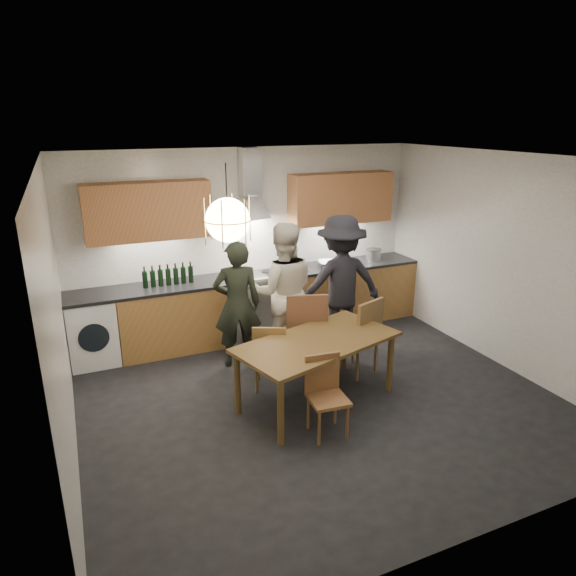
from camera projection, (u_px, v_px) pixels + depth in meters
name	position (u px, v px, depth m)	size (l,w,h in m)	color
ground	(318.00, 398.00, 5.71)	(5.00, 5.00, 0.00)	black
room_shell	(321.00, 249.00, 5.17)	(5.02, 4.52, 2.61)	white
counter_run	(258.00, 305.00, 7.27)	(5.00, 0.62, 0.90)	#BC8748
range_stove	(257.00, 305.00, 7.26)	(0.90, 0.60, 0.92)	silver
wall_fixtures	(252.00, 203.00, 6.91)	(4.30, 0.54, 1.10)	#C5804C
pendant_lamp	(228.00, 220.00, 4.58)	(0.43, 0.43, 0.70)	black
dining_table	(317.00, 348.00, 5.45)	(1.91, 1.32, 0.73)	brown
chair_back_left	(270.00, 353.00, 5.75)	(0.48, 0.48, 0.81)	brown
chair_back_mid	(306.00, 328.00, 6.07)	(0.60, 0.60, 1.06)	brown
chair_back_right	(362.00, 332.00, 6.07)	(0.56, 0.56, 0.97)	brown
chair_front	(325.00, 389.00, 4.99)	(0.39, 0.39, 0.80)	brown
person_left	(237.00, 304.00, 6.27)	(0.58, 0.38, 1.60)	black
person_mid	(283.00, 292.00, 6.45)	(0.86, 0.67, 1.77)	beige
person_right	(340.00, 283.00, 6.75)	(1.16, 0.67, 1.80)	black
mixing_bowl	(329.00, 264.00, 7.50)	(0.32, 0.32, 0.08)	silver
stock_pot	(374.00, 255.00, 7.82)	(0.23, 0.23, 0.16)	#BDBDC1
wine_bottles	(168.00, 275.00, 6.64)	(0.66, 0.07, 0.28)	black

